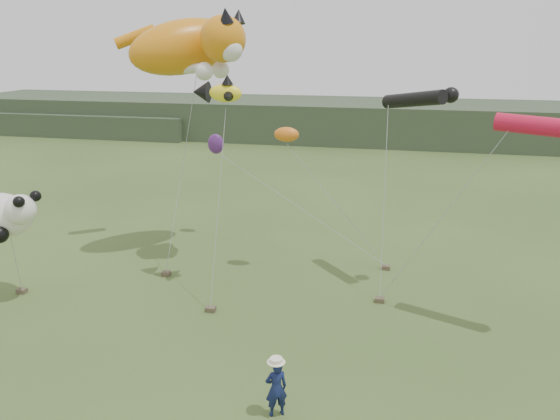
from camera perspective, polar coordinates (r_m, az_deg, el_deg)
The scene contains 9 objects.
ground at distance 18.71m, azimuth -5.65°, elevation -15.73°, with size 120.00×120.00×0.00m, color #385123.
headland at distance 60.69m, azimuth 4.70°, elevation 9.32°, with size 90.00×13.00×4.00m.
festival_attendant at distance 16.03m, azimuth -0.40°, elevation -18.12°, with size 0.64×0.42×1.74m, color #121C47.
sandbag_anchors at distance 23.64m, azimuth -4.79°, elevation -8.04°, with size 15.28×6.20×0.19m.
cat_kite at distance 26.08m, azimuth -9.11°, elevation 16.57°, with size 7.13×5.63×3.29m.
fish_kite at distance 22.34m, azimuth -6.67°, elevation 12.15°, with size 2.17×1.48×1.14m.
tube_kites at distance 21.34m, azimuth 21.22°, elevation 9.45°, with size 7.53×5.78×1.38m.
panda_kite at distance 24.35m, azimuth -26.91°, elevation -0.45°, with size 3.17×2.05×1.97m.
misc_kites at distance 26.56m, azimuth -3.63°, elevation 7.32°, with size 5.60×4.52×2.13m.
Camera 1 is at (5.13, -14.87, 10.13)m, focal length 35.00 mm.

